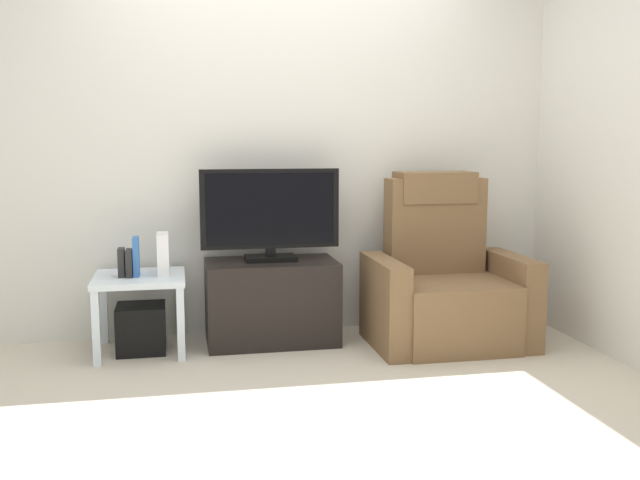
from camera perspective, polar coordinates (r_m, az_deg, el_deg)
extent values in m
plane|color=beige|center=(3.90, -0.72, -11.31)|extent=(6.40, 6.40, 0.00)
cube|color=silver|center=(4.80, -3.28, 8.10)|extent=(6.40, 0.06, 2.60)
cube|color=silver|center=(4.44, 24.08, 7.43)|extent=(0.06, 4.48, 2.60)
cube|color=black|center=(4.61, -3.88, -4.90)|extent=(0.82, 0.48, 0.53)
cube|color=black|center=(4.36, -3.50, -4.21)|extent=(0.76, 0.02, 0.02)
cube|color=black|center=(4.40, -3.59, -3.63)|extent=(0.34, 0.11, 0.04)
cube|color=black|center=(4.57, -3.95, -1.44)|extent=(0.32, 0.20, 0.03)
cube|color=black|center=(4.56, -3.95, -0.94)|extent=(0.06, 0.04, 0.05)
cube|color=black|center=(4.53, -3.99, 2.50)|extent=(0.88, 0.05, 0.50)
cube|color=black|center=(4.50, -3.94, 2.47)|extent=(0.81, 0.01, 0.45)
cube|color=brown|center=(4.62, 10.13, -5.64)|extent=(0.70, 0.72, 0.42)
cube|color=brown|center=(4.78, 9.10, 1.16)|extent=(0.64, 0.20, 0.62)
cube|color=brown|center=(4.78, 9.08, 4.17)|extent=(0.50, 0.26, 0.20)
cube|color=brown|center=(4.47, 5.12, -5.09)|extent=(0.14, 0.68, 0.56)
cube|color=brown|center=(4.78, 14.86, -4.49)|extent=(0.14, 0.68, 0.56)
cube|color=silver|center=(4.48, -14.16, -2.97)|extent=(0.54, 0.54, 0.04)
cube|color=silver|center=(4.32, -17.36, -6.73)|extent=(0.04, 0.04, 0.44)
cube|color=silver|center=(4.30, -11.00, -6.59)|extent=(0.04, 0.04, 0.44)
cube|color=silver|center=(4.78, -16.79, -5.29)|extent=(0.04, 0.04, 0.44)
cube|color=silver|center=(4.76, -11.05, -5.16)|extent=(0.04, 0.04, 0.44)
cube|color=black|center=(4.55, -14.02, -6.82)|extent=(0.29, 0.29, 0.29)
cube|color=#262626|center=(4.45, -15.50, -1.73)|extent=(0.04, 0.10, 0.17)
cube|color=#262626|center=(4.45, -14.91, -1.78)|extent=(0.04, 0.13, 0.16)
cube|color=#3366B2|center=(4.44, -14.40, -1.29)|extent=(0.04, 0.11, 0.24)
cube|color=white|center=(4.46, -12.35, -1.08)|extent=(0.07, 0.20, 0.25)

